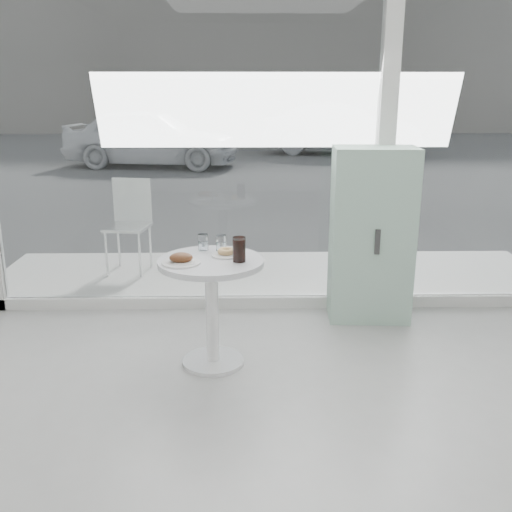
{
  "coord_description": "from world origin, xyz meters",
  "views": [
    {
      "loc": [
        -0.27,
        -1.78,
        1.87
      ],
      "look_at": [
        -0.2,
        1.7,
        0.85
      ],
      "focal_mm": 40.0,
      "sensor_mm": 36.0,
      "label": 1
    }
  ],
  "objects_px": {
    "plate_fritter": "(182,259)",
    "water_tumbler_a": "(203,243)",
    "car_white": "(151,137)",
    "cola_glass": "(239,250)",
    "mint_cabinet": "(371,235)",
    "water_tumbler_b": "(221,244)",
    "plate_donut": "(226,253)",
    "main_table": "(212,290)",
    "car_silver": "(342,129)",
    "patio_chair": "(130,219)"
  },
  "relations": [
    {
      "from": "mint_cabinet",
      "to": "plate_donut",
      "type": "distance_m",
      "value": 1.41
    },
    {
      "from": "car_white",
      "to": "main_table",
      "type": "bearing_deg",
      "value": -158.52
    },
    {
      "from": "plate_donut",
      "to": "water_tumbler_b",
      "type": "relative_size",
      "value": 1.77
    },
    {
      "from": "water_tumbler_a",
      "to": "main_table",
      "type": "bearing_deg",
      "value": -73.92
    },
    {
      "from": "car_silver",
      "to": "water_tumbler_b",
      "type": "relative_size",
      "value": 39.02
    },
    {
      "from": "main_table",
      "to": "water_tumbler_b",
      "type": "bearing_deg",
      "value": 72.8
    },
    {
      "from": "cola_glass",
      "to": "water_tumbler_a",
      "type": "bearing_deg",
      "value": 131.9
    },
    {
      "from": "patio_chair",
      "to": "plate_fritter",
      "type": "distance_m",
      "value": 2.31
    },
    {
      "from": "main_table",
      "to": "water_tumbler_b",
      "type": "xyz_separation_m",
      "value": [
        0.06,
        0.2,
        0.27
      ]
    },
    {
      "from": "main_table",
      "to": "car_silver",
      "type": "distance_m",
      "value": 13.93
    },
    {
      "from": "plate_donut",
      "to": "plate_fritter",
      "type": "bearing_deg",
      "value": -148.84
    },
    {
      "from": "water_tumbler_b",
      "to": "plate_fritter",
      "type": "bearing_deg",
      "value": -130.45
    },
    {
      "from": "plate_fritter",
      "to": "water_tumbler_b",
      "type": "bearing_deg",
      "value": 49.55
    },
    {
      "from": "plate_fritter",
      "to": "cola_glass",
      "type": "height_order",
      "value": "cola_glass"
    },
    {
      "from": "main_table",
      "to": "plate_donut",
      "type": "bearing_deg",
      "value": 39.3
    },
    {
      "from": "mint_cabinet",
      "to": "water_tumbler_b",
      "type": "relative_size",
      "value": 12.25
    },
    {
      "from": "car_white",
      "to": "cola_glass",
      "type": "xyz_separation_m",
      "value": [
        2.28,
        -10.89,
        0.12
      ]
    },
    {
      "from": "plate_fritter",
      "to": "plate_donut",
      "type": "bearing_deg",
      "value": 31.16
    },
    {
      "from": "mint_cabinet",
      "to": "plate_fritter",
      "type": "relative_size",
      "value": 5.59
    },
    {
      "from": "plate_donut",
      "to": "main_table",
      "type": "bearing_deg",
      "value": -140.7
    },
    {
      "from": "main_table",
      "to": "mint_cabinet",
      "type": "relative_size",
      "value": 0.54
    },
    {
      "from": "main_table",
      "to": "cola_glass",
      "type": "distance_m",
      "value": 0.36
    },
    {
      "from": "plate_donut",
      "to": "water_tumbler_a",
      "type": "distance_m",
      "value": 0.23
    },
    {
      "from": "water_tumbler_a",
      "to": "cola_glass",
      "type": "relative_size",
      "value": 0.7
    },
    {
      "from": "plate_fritter",
      "to": "water_tumbler_a",
      "type": "xyz_separation_m",
      "value": [
        0.12,
        0.32,
        0.02
      ]
    },
    {
      "from": "water_tumbler_b",
      "to": "mint_cabinet",
      "type": "bearing_deg",
      "value": 28.68
    },
    {
      "from": "car_silver",
      "to": "cola_glass",
      "type": "distance_m",
      "value": 13.95
    },
    {
      "from": "main_table",
      "to": "plate_donut",
      "type": "relative_size",
      "value": 3.73
    },
    {
      "from": "main_table",
      "to": "plate_donut",
      "type": "xyz_separation_m",
      "value": [
        0.1,
        0.08,
        0.24
      ]
    },
    {
      "from": "main_table",
      "to": "cola_glass",
      "type": "bearing_deg",
      "value": -16.24
    },
    {
      "from": "car_silver",
      "to": "plate_donut",
      "type": "relative_size",
      "value": 22.1
    },
    {
      "from": "car_silver",
      "to": "cola_glass",
      "type": "height_order",
      "value": "car_silver"
    },
    {
      "from": "main_table",
      "to": "car_white",
      "type": "xyz_separation_m",
      "value": [
        -2.09,
        10.83,
        0.18
      ]
    },
    {
      "from": "mint_cabinet",
      "to": "plate_fritter",
      "type": "distance_m",
      "value": 1.74
    },
    {
      "from": "plate_fritter",
      "to": "water_tumbler_a",
      "type": "distance_m",
      "value": 0.34
    },
    {
      "from": "plate_fritter",
      "to": "water_tumbler_b",
      "type": "xyz_separation_m",
      "value": [
        0.25,
        0.29,
        0.02
      ]
    },
    {
      "from": "car_white",
      "to": "cola_glass",
      "type": "relative_size",
      "value": 25.71
    },
    {
      "from": "car_white",
      "to": "cola_glass",
      "type": "bearing_deg",
      "value": -157.61
    },
    {
      "from": "car_white",
      "to": "plate_fritter",
      "type": "xyz_separation_m",
      "value": [
        1.91,
        -10.92,
        0.07
      ]
    },
    {
      "from": "patio_chair",
      "to": "water_tumbler_a",
      "type": "height_order",
      "value": "patio_chair"
    },
    {
      "from": "patio_chair",
      "to": "water_tumbler_b",
      "type": "bearing_deg",
      "value": -53.02
    },
    {
      "from": "car_white",
      "to": "water_tumbler_a",
      "type": "distance_m",
      "value": 10.79
    },
    {
      "from": "patio_chair",
      "to": "plate_fritter",
      "type": "bearing_deg",
      "value": -61.91
    },
    {
      "from": "car_silver",
      "to": "plate_donut",
      "type": "bearing_deg",
      "value": -179.46
    },
    {
      "from": "car_white",
      "to": "car_silver",
      "type": "distance_m",
      "value": 5.91
    },
    {
      "from": "plate_fritter",
      "to": "patio_chair",
      "type": "bearing_deg",
      "value": 109.57
    },
    {
      "from": "mint_cabinet",
      "to": "patio_chair",
      "type": "relative_size",
      "value": 1.51
    },
    {
      "from": "patio_chair",
      "to": "water_tumbler_a",
      "type": "xyz_separation_m",
      "value": [
        0.89,
        -1.85,
        0.23
      ]
    },
    {
      "from": "water_tumbler_a",
      "to": "patio_chair",
      "type": "bearing_deg",
      "value": 115.73
    },
    {
      "from": "car_silver",
      "to": "plate_fritter",
      "type": "height_order",
      "value": "car_silver"
    }
  ]
}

